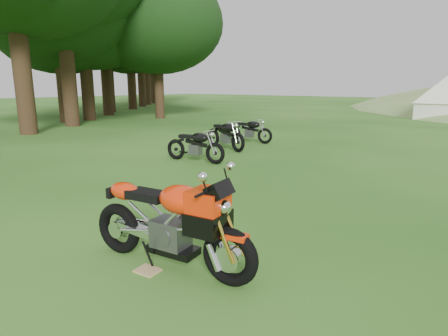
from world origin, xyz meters
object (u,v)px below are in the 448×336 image
Objects in this scene: vintage_moto_c at (195,145)px; vintage_moto_d at (249,130)px; vintage_moto_b at (225,134)px; sport_motorcycle at (169,215)px.

vintage_moto_d is at bearing 94.14° from vintage_moto_c.
vintage_moto_b is 2.14m from vintage_moto_c.
sport_motorcycle is 9.40m from vintage_moto_d.
vintage_moto_c reaches higher than vintage_moto_d.
vintage_moto_b is 1.09× the size of vintage_moto_d.
sport_motorcycle is 1.20× the size of vintage_moto_d.
sport_motorcycle is 7.89m from vintage_moto_b.
sport_motorcycle reaches higher than vintage_moto_b.
sport_motorcycle reaches higher than vintage_moto_d.
vintage_moto_d is (-4.81, 8.07, -0.16)m from sport_motorcycle.
vintage_moto_b is 1.65m from vintage_moto_d.
vintage_moto_b is at bearing 115.33° from sport_motorcycle.
vintage_moto_b reaches higher than vintage_moto_d.
vintage_moto_d is at bearing 110.88° from sport_motorcycle.
vintage_moto_b is (-4.55, 6.44, -0.12)m from sport_motorcycle.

